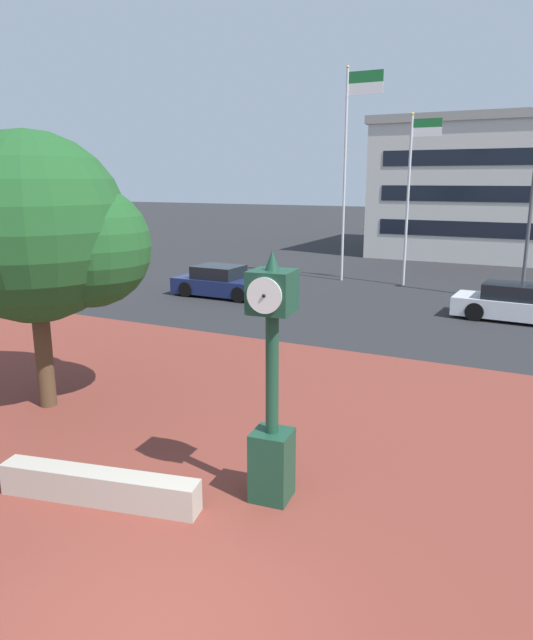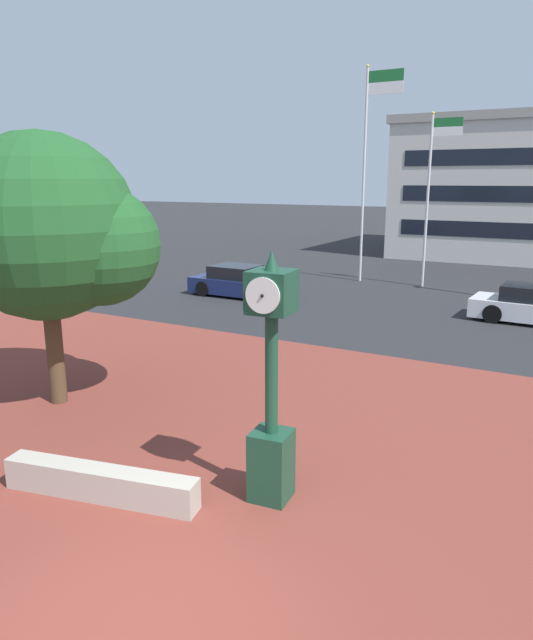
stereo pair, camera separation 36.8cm
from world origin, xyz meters
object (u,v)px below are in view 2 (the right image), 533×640
at_px(flagpole_secondary, 431,189).
at_px(plaza_tree, 56,232).
at_px(flagpole_primary, 368,157).
at_px(street_clock, 271,394).
at_px(car_street_near, 239,282).

bearing_deg(flagpole_secondary, plaza_tree, -100.16).
bearing_deg(flagpole_primary, street_clock, -74.14).
height_order(street_clock, flagpole_primary, flagpole_primary).
relative_size(flagpole_primary, flagpole_secondary, 1.28).
xyz_separation_m(plaza_tree, car_street_near, (-3.10, 12.13, -3.18)).
bearing_deg(plaza_tree, flagpole_secondary, 79.84).
height_order(street_clock, flagpole_secondary, flagpole_secondary).
bearing_deg(car_street_near, flagpole_secondary, 134.59).
distance_m(street_clock, plaza_tree, 6.33).
bearing_deg(flagpole_secondary, car_street_near, -136.52).
relative_size(street_clock, car_street_near, 0.92).
relative_size(plaza_tree, flagpole_secondary, 0.76).
distance_m(street_clock, flagpole_secondary, 19.85).
relative_size(street_clock, plaza_tree, 0.66).
distance_m(street_clock, car_street_near, 16.21).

